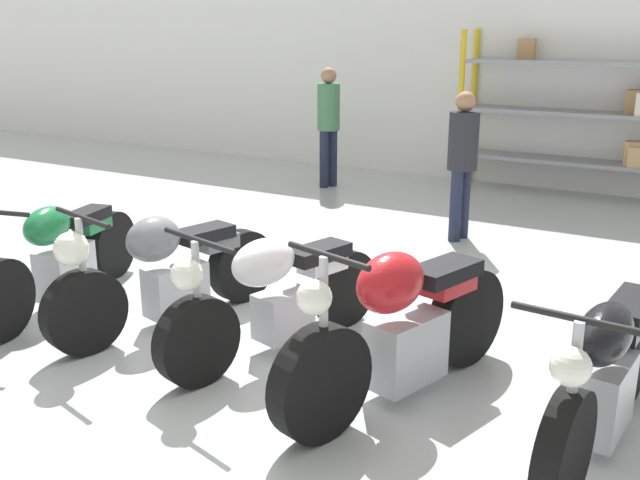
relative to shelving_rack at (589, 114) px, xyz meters
name	(u,v)px	position (x,y,z in m)	size (l,w,h in m)	color
ground_plane	(292,345)	(-0.83, -6.11, -1.14)	(30.00, 30.00, 0.00)	#B2B7B7
back_wall	(538,61)	(-0.83, 0.36, 0.66)	(30.00, 0.08, 3.60)	white
shelving_rack	(589,114)	(0.00, 0.00, 0.00)	(3.16, 0.63, 2.23)	gold
motorcycle_green	(61,258)	(-2.92, -6.40, -0.73)	(0.79, 2.07, 0.98)	black
motorcycle_grey	(166,272)	(-1.86, -6.30, -0.70)	(0.82, 2.03, 1.01)	black
motorcycle_white	(276,295)	(-0.86, -6.27, -0.70)	(0.83, 1.96, 0.98)	black
motorcycle_red	(402,328)	(0.17, -6.41, -0.67)	(0.82, 2.03, 1.09)	black
motorcycle_black	(605,374)	(1.35, -6.37, -0.70)	(0.65, 1.99, 0.99)	black
person_browsing	(463,155)	(-0.74, -2.86, -0.20)	(0.36, 0.36, 1.61)	#1E2338
person_near_rack	(329,118)	(-3.35, -1.20, -0.12)	(0.39, 0.39, 1.72)	#1E2338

